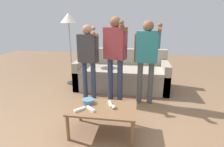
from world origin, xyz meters
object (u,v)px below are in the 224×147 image
Objects in this scene: game_remote_wand_spare at (91,109)px; player_right at (147,53)px; game_remote_wand_far at (110,104)px; couch at (122,75)px; game_remote_wand_near at (80,109)px; coffee_table at (103,111)px; floor_lamp at (69,22)px; player_center at (115,50)px; game_remote_nunchuk at (114,107)px; player_left at (88,54)px; snack_bowl at (88,101)px.

player_right is at bearing 57.36° from game_remote_wand_spare.
game_remote_wand_far is 1.10× the size of game_remote_wand_spare.
game_remote_wand_near is at bearing -100.37° from couch.
game_remote_wand_far reaches higher than coffee_table.
player_center is (1.20, -0.82, -0.48)m from floor_lamp.
game_remote_nunchuk is 0.06× the size of player_right.
player_left is 1.33m from game_remote_wand_near.
game_remote_wand_spare is (1.04, -2.00, -1.08)m from floor_lamp.
floor_lamp reaches higher than couch.
snack_bowl is at bearing -74.69° from player_left.
player_center is 10.92× the size of game_remote_wand_spare.
coffee_table is 0.57× the size of player_center.
couch reaches higher than game_remote_wand_far.
floor_lamp reaches higher than player_center.
floor_lamp is (-1.33, 1.90, 1.07)m from game_remote_nunchuk.
snack_bowl reaches higher than game_remote_wand_near.
player_center is at bearing 97.15° from game_remote_nunchuk.
player_right is (0.82, 0.95, 0.55)m from snack_bowl.
coffee_table is 1.32m from player_left.
game_remote_nunchuk is 0.46m from game_remote_wand_near.
snack_bowl reaches higher than game_remote_wand_spare.
snack_bowl is 2.30m from floor_lamp.
player_center reaches higher than game_remote_wand_far.
game_remote_wand_near is (-0.29, -0.13, 0.06)m from coffee_table.
couch is at bearing 92.44° from game_remote_nunchuk.
game_remote_wand_spare is (-0.16, -1.18, -0.61)m from player_center.
game_remote_wand_near is 0.15m from game_remote_wand_spare.
player_right is at bearing -0.88° from player_left.
game_remote_nunchuk is at bearing 17.77° from game_remote_wand_spare.
coffee_table is at bearing -92.20° from couch.
floor_lamp is at bearing 154.41° from player_right.
player_center reaches higher than game_remote_wand_spare.
player_right reaches higher than snack_bowl.
game_remote_nunchuk reaches higher than game_remote_wand_spare.
coffee_table is 0.18m from game_remote_wand_spare.
snack_bowl is at bearing -62.25° from floor_lamp.
couch is 1.12m from player_left.
player_left is 1.32m from game_remote_wand_spare.
player_center reaches higher than game_remote_wand_near.
player_center is 1.39m from game_remote_wand_near.
game_remote_wand_far is at bearing -54.99° from floor_lamp.
game_remote_wand_near is (-0.87, -1.19, -0.56)m from player_right.
coffee_table is 0.54× the size of floor_lamp.
game_remote_nunchuk is 1.27m from player_right.
player_center is 1.17m from game_remote_wand_far.
player_center is at bearing 75.80° from snack_bowl.
player_right is 10.53× the size of game_remote_wand_near.
game_remote_wand_near is at bearing -103.83° from player_center.
snack_bowl reaches higher than coffee_table.
player_left is at bearing -127.33° from couch.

